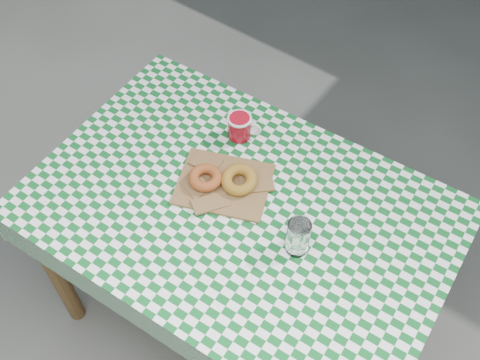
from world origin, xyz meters
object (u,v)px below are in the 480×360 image
at_px(table, 239,270).
at_px(drinking_glass, 298,237).
at_px(coffee_mug, 239,127).
at_px(paper_bag, 224,184).

bearing_deg(table, drinking_glass, -6.98).
bearing_deg(drinking_glass, coffee_mug, 147.14).
xyz_separation_m(paper_bag, drinking_glass, (0.30, -0.05, 0.05)).
bearing_deg(coffee_mug, drinking_glass, -56.17).
bearing_deg(paper_bag, table, -25.33).
relative_size(table, coffee_mug, 8.22).
relative_size(table, paper_bag, 4.42).
distance_m(paper_bag, coffee_mug, 0.21).
xyz_separation_m(paper_bag, coffee_mug, (-0.08, 0.19, 0.03)).
height_order(table, paper_bag, paper_bag).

